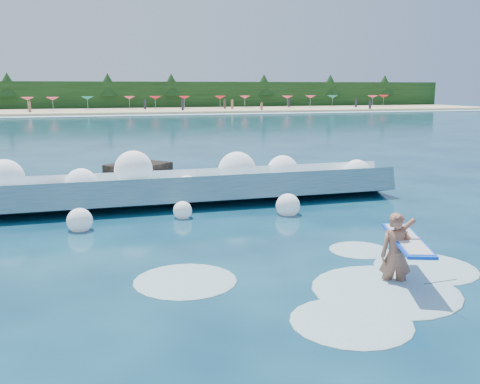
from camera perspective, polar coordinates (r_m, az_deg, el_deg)
The scene contains 11 objects.
ground at distance 12.92m, azimuth -3.84°, elevation -7.26°, with size 200.00×200.00×0.00m, color #07253D.
beach at distance 90.08m, azimuth -15.22°, elevation 8.31°, with size 140.00×20.00×0.40m, color tan.
wet_band at distance 79.11m, azimuth -14.96°, elevation 7.86°, with size 140.00×5.00×0.08m, color silver.
treeline at distance 100.01m, azimuth -15.48°, elevation 9.86°, with size 140.00×4.00×5.00m, color black.
breaking_wave at distance 19.04m, azimuth -8.32°, elevation 0.25°, with size 17.00×2.69×1.47m.
rock_cluster at distance 20.17m, azimuth -19.31°, elevation 0.20°, with size 8.50×3.44×1.45m.
surfer_with_board at distance 11.72m, azimuth 16.55°, elevation -6.19°, with size 1.41×2.98×1.83m.
wave_spray at distance 18.83m, azimuth -7.52°, elevation 1.51°, with size 15.68×4.18×2.00m.
surf_foam at distance 11.63m, azimuth 13.46°, elevation -9.67°, with size 9.09×5.61×0.15m.
beach_umbrellas at distance 91.95m, azimuth -15.46°, elevation 9.63°, with size 111.05×6.48×0.50m.
beachgoers at distance 86.24m, azimuth -18.81°, elevation 8.57°, with size 103.80×13.54×1.92m.
Camera 1 is at (-2.72, -11.96, 4.08)m, focal length 40.00 mm.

